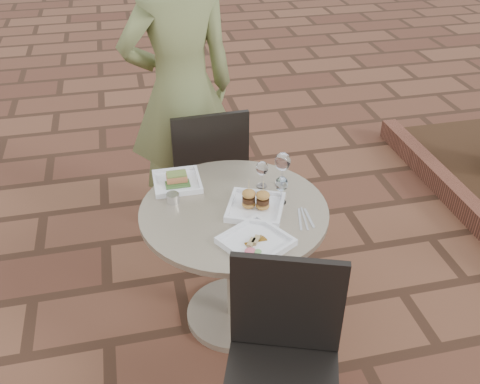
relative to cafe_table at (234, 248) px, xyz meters
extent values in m
plane|color=brown|center=(0.15, -0.04, -0.48)|extent=(60.00, 60.00, 0.00)
cylinder|color=gray|center=(0.00, 0.00, -0.46)|extent=(0.52, 0.52, 0.04)
cylinder|color=gray|center=(0.00, 0.00, -0.13)|extent=(0.08, 0.08, 0.70)
cylinder|color=tan|center=(0.00, 0.00, 0.23)|extent=(0.90, 0.90, 0.03)
cube|color=black|center=(-0.01, 0.81, -0.03)|extent=(0.46, 0.46, 0.03)
cube|color=black|center=(0.00, 0.61, 0.22)|extent=(0.44, 0.05, 0.46)
cylinder|color=black|center=(0.18, 1.01, -0.26)|extent=(0.02, 0.02, 0.44)
cylinder|color=black|center=(-0.20, 0.99, -0.26)|extent=(0.02, 0.02, 0.44)
cylinder|color=black|center=(0.19, 0.63, -0.26)|extent=(0.02, 0.02, 0.44)
cylinder|color=black|center=(-0.19, 0.61, -0.26)|extent=(0.02, 0.02, 0.44)
cube|color=black|center=(0.07, -0.62, 0.22)|extent=(0.42, 0.18, 0.46)
cylinder|color=black|center=(-0.11, -0.56, -0.26)|extent=(0.02, 0.02, 0.44)
imported|color=olive|center=(-0.12, 0.93, 0.46)|extent=(0.75, 0.56, 1.89)
cube|color=white|center=(-0.24, 0.27, 0.25)|extent=(0.24, 0.24, 0.01)
cube|color=#CA7447|center=(-0.24, 0.27, 0.29)|extent=(0.10, 0.07, 0.03)
cube|color=#5D6E31|center=(-0.24, 0.27, 0.31)|extent=(0.10, 0.06, 0.01)
cube|color=white|center=(0.10, -0.03, 0.25)|extent=(0.34, 0.34, 0.01)
cube|color=white|center=(0.04, -0.28, 0.25)|extent=(0.35, 0.35, 0.01)
ellipsoid|color=#D9596D|center=(0.00, -0.34, 0.27)|extent=(0.05, 0.04, 0.02)
cylinder|color=white|center=(0.23, 0.00, 0.25)|extent=(0.05, 0.05, 0.00)
cylinder|color=white|center=(0.23, 0.00, 0.28)|extent=(0.01, 0.01, 0.06)
ellipsoid|color=white|center=(0.23, 0.00, 0.35)|extent=(0.06, 0.06, 0.08)
cylinder|color=white|center=(0.23, 0.00, 0.35)|extent=(0.05, 0.05, 0.03)
cylinder|color=white|center=(0.18, 0.16, 0.25)|extent=(0.05, 0.05, 0.00)
cylinder|color=white|center=(0.18, 0.16, 0.28)|extent=(0.01, 0.01, 0.06)
ellipsoid|color=white|center=(0.18, 0.16, 0.35)|extent=(0.06, 0.06, 0.08)
cylinder|color=white|center=(0.28, 0.15, 0.25)|extent=(0.07, 0.07, 0.00)
cylinder|color=white|center=(0.28, 0.15, 0.29)|extent=(0.01, 0.01, 0.08)
ellipsoid|color=white|center=(0.28, 0.15, 0.38)|extent=(0.08, 0.08, 0.10)
cylinder|color=silver|center=(-0.27, 0.12, 0.27)|extent=(0.06, 0.06, 0.05)
camera|label=1|loc=(-0.43, -2.01, 1.73)|focal=40.00mm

